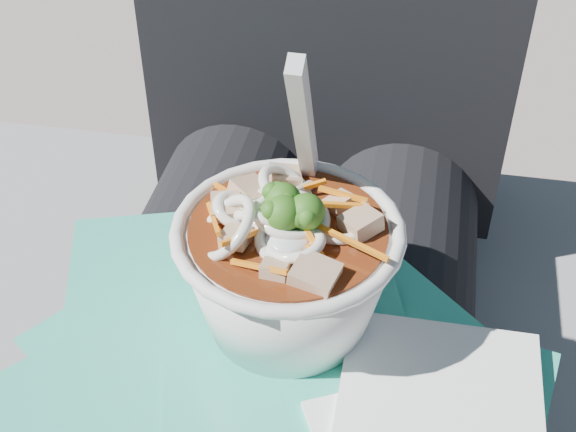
% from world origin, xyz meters
% --- Properties ---
extents(stone_ledge, '(1.01, 0.52, 0.43)m').
position_xyz_m(stone_ledge, '(0.00, 0.15, 0.22)').
color(stone_ledge, slate).
rests_on(stone_ledge, ground).
extents(lap, '(0.31, 0.48, 0.15)m').
position_xyz_m(lap, '(0.00, 0.00, 0.50)').
color(lap, black).
rests_on(lap, stone_ledge).
extents(person_body, '(0.34, 0.94, 0.98)m').
position_xyz_m(person_body, '(0.00, 0.09, 0.54)').
color(person_body, black).
rests_on(person_body, ground).
extents(plastic_bag, '(0.37, 0.32, 0.02)m').
position_xyz_m(plastic_bag, '(0.01, -0.05, 0.59)').
color(plastic_bag, '#2AB093').
rests_on(plastic_bag, lap).
extents(napkins, '(0.15, 0.18, 0.01)m').
position_xyz_m(napkins, '(0.12, -0.10, 0.60)').
color(napkins, white).
rests_on(napkins, plastic_bag).
extents(udon_bowl, '(0.16, 0.16, 0.20)m').
position_xyz_m(udon_bowl, '(0.02, -0.02, 0.65)').
color(udon_bowl, white).
rests_on(udon_bowl, plastic_bag).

